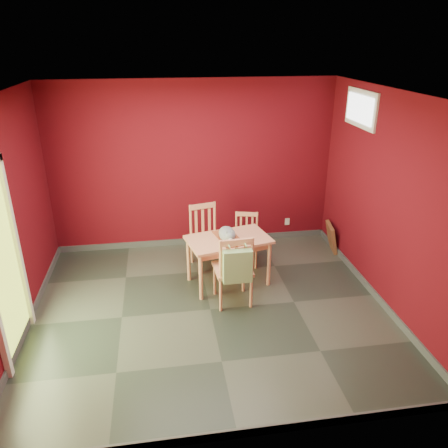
{
  "coord_description": "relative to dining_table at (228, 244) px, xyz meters",
  "views": [
    {
      "loc": [
        -0.55,
        -4.73,
        3.26
      ],
      "look_at": [
        0.25,
        0.45,
        1.0
      ],
      "focal_mm": 35.0,
      "sensor_mm": 36.0,
      "label": 1
    }
  ],
  "objects": [
    {
      "name": "ground",
      "position": [
        -0.34,
        -0.64,
        -0.61
      ],
      "size": [
        4.5,
        4.5,
        0.0
      ],
      "primitive_type": "plane",
      "color": "#2D342D",
      "rests_on": "ground"
    },
    {
      "name": "room_shell",
      "position": [
        -0.34,
        -0.64,
        -0.56
      ],
      "size": [
        4.5,
        4.5,
        4.5
      ],
      "color": "#540811",
      "rests_on": "ground"
    },
    {
      "name": "doorway",
      "position": [
        -2.57,
        -1.04,
        0.51
      ],
      "size": [
        0.06,
        1.01,
        2.13
      ],
      "color": "#B7D838",
      "rests_on": "ground"
    },
    {
      "name": "window",
      "position": [
        1.88,
        0.36,
        1.74
      ],
      "size": [
        0.05,
        0.9,
        0.5
      ],
      "color": "white",
      "rests_on": "room_shell"
    },
    {
      "name": "outlet_plate",
      "position": [
        1.26,
        1.35,
        -0.31
      ],
      "size": [
        0.08,
        0.02,
        0.12
      ],
      "primitive_type": "cube",
      "color": "silver",
      "rests_on": "room_shell"
    },
    {
      "name": "dining_table",
      "position": [
        0.0,
        0.0,
        0.0
      ],
      "size": [
        1.23,
        0.88,
        0.7
      ],
      "color": "tan",
      "rests_on": "ground"
    },
    {
      "name": "table_runner",
      "position": [
        0.0,
        -0.1,
        0.04
      ],
      "size": [
        0.41,
        0.65,
        0.3
      ],
      "color": "#964426",
      "rests_on": "dining_table"
    },
    {
      "name": "chair_far_left",
      "position": [
        -0.25,
        0.58,
        -0.12
      ],
      "size": [
        0.53,
        0.53,
        0.96
      ],
      "color": "tan",
      "rests_on": "ground"
    },
    {
      "name": "chair_far_right",
      "position": [
        0.37,
        0.56,
        -0.21
      ],
      "size": [
        0.45,
        0.45,
        0.8
      ],
      "color": "tan",
      "rests_on": "ground"
    },
    {
      "name": "chair_near",
      "position": [
        -0.02,
        -0.52,
        -0.1
      ],
      "size": [
        0.49,
        0.49,
        1.0
      ],
      "color": "tan",
      "rests_on": "ground"
    },
    {
      "name": "tote_bag",
      "position": [
        -0.01,
        -0.75,
        0.06
      ],
      "size": [
        0.36,
        0.21,
        0.49
      ],
      "color": "#81A56A",
      "rests_on": "chair_near"
    },
    {
      "name": "cat",
      "position": [
        -0.03,
        -0.04,
        0.2
      ],
      "size": [
        0.33,
        0.51,
        0.23
      ],
      "primitive_type": null,
      "rotation": [
        0.0,
        0.0,
        0.19
      ],
      "color": "slate",
      "rests_on": "table_runner"
    },
    {
      "name": "picture_frame",
      "position": [
        1.85,
        0.79,
        -0.39
      ],
      "size": [
        0.22,
        0.46,
        0.45
      ],
      "color": "brown",
      "rests_on": "ground"
    }
  ]
}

